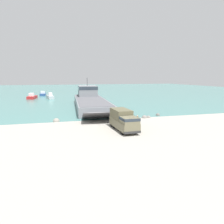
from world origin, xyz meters
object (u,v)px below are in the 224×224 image
at_px(moored_boat_b, 43,94).
at_px(moored_boat_c, 50,96).
at_px(moored_boat_a, 32,97).
at_px(military_truck, 123,120).
at_px(soldier_on_ramp, 137,120).
at_px(landing_craft, 90,99).

xyz_separation_m(moored_boat_b, moored_boat_c, (2.98, -13.13, 0.09)).
xyz_separation_m(moored_boat_a, moored_boat_c, (6.30, -0.03, 0.01)).
bearing_deg(moored_boat_b, moored_boat_c, -75.45).
relative_size(military_truck, moored_boat_c, 0.98).
bearing_deg(soldier_on_ramp, moored_boat_a, 42.74).
bearing_deg(military_truck, moored_boat_c, -169.86).
bearing_deg(moored_boat_c, military_truck, -87.13).
height_order(moored_boat_a, moored_boat_b, moored_boat_a).
xyz_separation_m(military_truck, soldier_on_ramp, (3.00, 1.81, -0.51)).
xyz_separation_m(landing_craft, military_truck, (0.35, -28.10, -0.29)).
distance_m(military_truck, moored_boat_b, 67.99).
bearing_deg(soldier_on_ramp, military_truck, 142.29).
relative_size(soldier_on_ramp, moored_boat_b, 0.32).
relative_size(landing_craft, moored_boat_b, 6.48).
bearing_deg(moored_boat_a, moored_boat_c, 9.65).
bearing_deg(moored_boat_c, moored_boat_b, 94.03).
bearing_deg(landing_craft, moored_boat_a, 128.30).
relative_size(landing_craft, military_truck, 5.06).
height_order(military_truck, soldier_on_ramp, military_truck).
relative_size(moored_boat_a, moored_boat_c, 0.85).
xyz_separation_m(military_truck, moored_boat_c, (-10.99, 53.40, -0.85)).
height_order(military_truck, moored_boat_b, military_truck).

